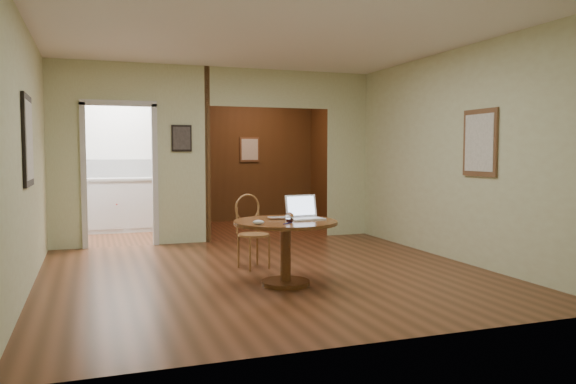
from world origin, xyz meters
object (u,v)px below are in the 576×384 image
object	(u,v)px
dining_table	(286,237)
closed_laptop	(284,218)
chair	(251,227)
open_laptop	(304,213)

from	to	relation	value
dining_table	closed_laptop	bearing A→B (deg)	79.99
dining_table	chair	distance (m)	0.99
chair	open_laptop	size ratio (longest dim) A/B	2.32
chair	open_laptop	xyz separation A→B (m)	(0.32, -0.92, 0.25)
closed_laptop	open_laptop	bearing A→B (deg)	-11.68
chair	open_laptop	bearing A→B (deg)	-86.40
dining_table	closed_laptop	distance (m)	0.22
dining_table	chair	bearing A→B (deg)	95.59
chair	closed_laptop	xyz separation A→B (m)	(0.12, -0.87, 0.20)
dining_table	closed_laptop	size ratio (longest dim) A/B	3.57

